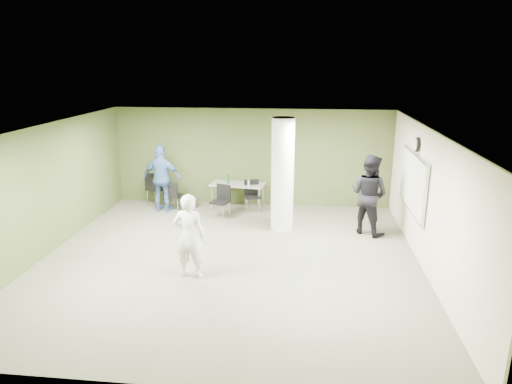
# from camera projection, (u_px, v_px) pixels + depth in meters

# --- Properties ---
(floor) EXTENTS (8.00, 8.00, 0.00)m
(floor) POSITION_uv_depth(u_px,v_px,m) (230.00, 259.00, 9.75)
(floor) COLOR #585946
(floor) RESTS_ON ground
(ceiling) EXTENTS (8.00, 8.00, 0.00)m
(ceiling) POSITION_uv_depth(u_px,v_px,m) (227.00, 129.00, 8.98)
(ceiling) COLOR white
(ceiling) RESTS_ON wall_back
(wall_back) EXTENTS (8.00, 2.80, 0.02)m
(wall_back) POSITION_uv_depth(u_px,v_px,m) (252.00, 157.00, 13.19)
(wall_back) COLOR #485427
(wall_back) RESTS_ON floor
(wall_left) EXTENTS (0.02, 8.00, 2.80)m
(wall_left) POSITION_uv_depth(u_px,v_px,m) (45.00, 191.00, 9.79)
(wall_left) COLOR #485427
(wall_left) RESTS_ON floor
(wall_right_cream) EXTENTS (0.02, 8.00, 2.80)m
(wall_right_cream) POSITION_uv_depth(u_px,v_px,m) (430.00, 203.00, 8.94)
(wall_right_cream) COLOR beige
(wall_right_cream) RESTS_ON floor
(column) EXTENTS (0.56, 0.56, 2.80)m
(column) POSITION_uv_depth(u_px,v_px,m) (283.00, 175.00, 11.17)
(column) COLOR silver
(column) RESTS_ON floor
(whiteboard) EXTENTS (0.05, 2.30, 1.30)m
(whiteboard) POSITION_uv_depth(u_px,v_px,m) (413.00, 183.00, 10.07)
(whiteboard) COLOR silver
(whiteboard) RESTS_ON wall_right_cream
(wall_clock) EXTENTS (0.06, 0.32, 0.32)m
(wall_clock) POSITION_uv_depth(u_px,v_px,m) (417.00, 145.00, 9.83)
(wall_clock) COLOR black
(wall_clock) RESTS_ON wall_right_cream
(folding_table) EXTENTS (1.58, 0.83, 0.97)m
(folding_table) POSITION_uv_depth(u_px,v_px,m) (237.00, 185.00, 12.99)
(folding_table) COLOR #9B9A95
(folding_table) RESTS_ON floor
(wastebasket) EXTENTS (0.24, 0.24, 0.28)m
(wastebasket) POSITION_uv_depth(u_px,v_px,m) (193.00, 202.00, 13.20)
(wastebasket) COLOR #4C4C4C
(wastebasket) RESTS_ON floor
(chair_back_left) EXTENTS (0.60, 0.60, 0.98)m
(chair_back_left) POSITION_uv_depth(u_px,v_px,m) (155.00, 186.00, 13.29)
(chair_back_left) COLOR black
(chair_back_left) RESTS_ON floor
(chair_back_right) EXTENTS (0.53, 0.53, 0.86)m
(chair_back_right) POSITION_uv_depth(u_px,v_px,m) (173.00, 194.00, 12.79)
(chair_back_right) COLOR black
(chair_back_right) RESTS_ON floor
(chair_table_left) EXTENTS (0.56, 0.56, 0.87)m
(chair_table_left) POSITION_uv_depth(u_px,v_px,m) (221.00, 198.00, 12.32)
(chair_table_left) COLOR black
(chair_table_left) RESTS_ON floor
(chair_table_right) EXTENTS (0.53, 0.53, 0.87)m
(chair_table_right) POSITION_uv_depth(u_px,v_px,m) (252.00, 193.00, 12.82)
(chair_table_right) COLOR black
(chair_table_right) RESTS_ON floor
(woman_white) EXTENTS (0.63, 0.42, 1.69)m
(woman_white) POSITION_uv_depth(u_px,v_px,m) (189.00, 236.00, 8.77)
(woman_white) COLOR silver
(woman_white) RESTS_ON floor
(man_black) EXTENTS (1.21, 1.17, 1.96)m
(man_black) POSITION_uv_depth(u_px,v_px,m) (369.00, 195.00, 11.00)
(man_black) COLOR black
(man_black) RESTS_ON floor
(man_blue) EXTENTS (1.14, 0.55, 1.89)m
(man_blue) POSITION_uv_depth(u_px,v_px,m) (162.00, 179.00, 12.64)
(man_blue) COLOR #3C6096
(man_blue) RESTS_ON floor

